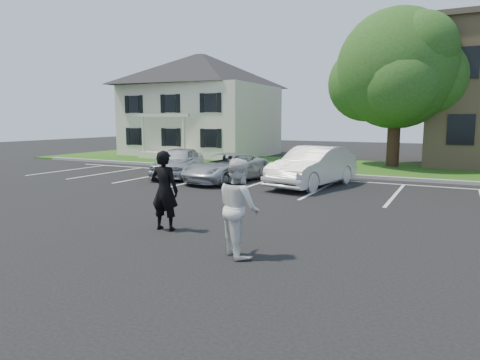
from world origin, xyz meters
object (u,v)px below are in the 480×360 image
man_black_suit (164,190)px  man_white_shirt (239,207)px  car_silver_minivan (226,168)px  house (201,105)px  car_white_sedan (313,167)px  tree (399,72)px  car_silver_west (178,162)px

man_black_suit → man_white_shirt: (2.54, -0.94, -0.00)m
car_silver_minivan → house: bearing=135.0°
man_black_suit → car_white_sedan: bearing=-104.3°
man_white_shirt → tree: bearing=-52.2°
car_silver_west → car_silver_minivan: (2.75, -0.32, -0.09)m
tree → house: bearing=170.2°
house → car_silver_minivan: 15.05m
house → tree: 14.82m
man_white_shirt → man_black_suit: bearing=19.5°
car_silver_minivan → car_white_sedan: bearing=15.7°
house → man_white_shirt: size_ratio=5.22×
tree → car_silver_west: bearing=-133.6°
man_black_suit → car_silver_west: bearing=-63.4°
house → man_black_suit: bearing=-60.2°
tree → car_silver_west: size_ratio=2.09×
tree → man_black_suit: 18.14m
house → car_white_sedan: (12.48, -11.42, -3.02)m
man_white_shirt → car_silver_west: bearing=-9.4°
car_silver_west → car_silver_minivan: car_silver_west is taller
man_black_suit → car_silver_west: size_ratio=0.47×
car_white_sedan → man_black_suit: bearing=-86.4°
house → car_silver_minivan: bearing=-53.8°
man_white_shirt → car_silver_minivan: bearing=-19.9°
car_silver_minivan → car_silver_west: bearing=-177.9°
house → car_silver_minivan: (8.68, -11.87, -3.20)m
tree → man_black_suit: (-3.18, -17.32, -4.36)m
man_black_suit → car_white_sedan: 8.50m
car_silver_minivan → car_white_sedan: 3.84m
tree → man_black_suit: bearing=-100.4°
tree → car_silver_west: (-8.60, -9.04, -4.63)m
house → car_silver_minivan: house is taller
tree → man_white_shirt: bearing=-92.0°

